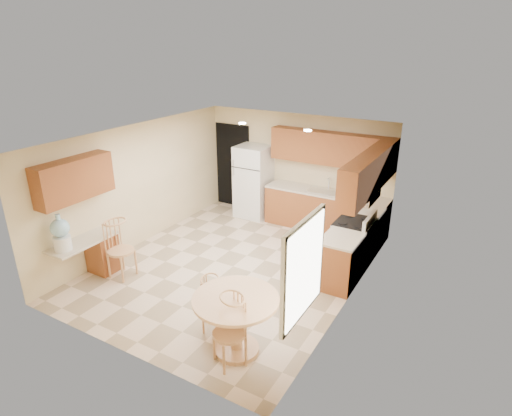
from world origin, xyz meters
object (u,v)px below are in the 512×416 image
Objects in this scene: dining_table at (236,317)px; chair_table_b at (225,329)px; chair_desk at (115,246)px; water_crock at (61,234)px; chair_table_a at (210,302)px; stove at (353,243)px; refrigerator at (253,181)px.

dining_table is 0.34m from chair_table_b.
water_crock is at bearing -33.04° from chair_desk.
dining_table is 0.58m from chair_table_a.
chair_table_a is 0.85× the size of chair_table_b.
stove is at bearing 39.65° from water_crock.
water_crock is at bearing 27.54° from chair_table_b.
water_crock is at bearing -106.01° from chair_table_a.
refrigerator is 1.73× the size of chair_table_b.
chair_table_b is (0.60, -0.51, 0.09)m from chair_table_a.
refrigerator is 4.60m from water_crock.
water_crock is (-1.05, -4.47, 0.19)m from refrigerator.
chair_table_b is (2.33, -4.70, -0.25)m from refrigerator.
chair_desk is at bearing -121.71° from chair_table_a.
refrigerator reaches higher than chair_table_b.
refrigerator is 3.15m from stove.
chair_table_b is 3.41m from water_crock.
chair_desk is at bearing 168.71° from dining_table.
water_crock is at bearing -103.21° from refrigerator.
chair_table_a is at bearing -111.15° from stove.
chair_desk is 0.92m from water_crock.
stove is (2.88, -1.22, -0.39)m from refrigerator.
chair_table_a is at bearing 5.82° from water_crock.
water_crock is (-3.33, -0.11, 0.49)m from dining_table.
chair_desk reaches higher than chair_table_b.
water_crock is (-2.78, -0.28, 0.54)m from chair_table_a.
refrigerator reaches higher than chair_table_a.
chair_desk is 1.67× the size of water_crock.
chair_desk is at bearing 56.82° from water_crock.
water_crock reaches higher than chair_table_a.
chair_table_a is 0.79m from chair_table_b.
dining_table is (-0.60, -3.14, 0.09)m from stove.
stove is at bearing 79.19° from dining_table.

